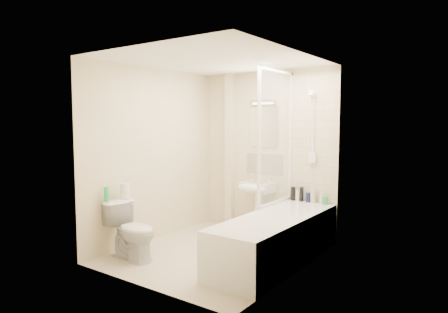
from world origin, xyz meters
The scene contains 26 objects.
floor centered at (0.00, 0.00, 0.00)m, with size 2.50×2.50×0.00m, color beige.
wall_back centered at (0.00, 1.25, 1.20)m, with size 2.20×0.02×2.40m, color beige.
wall_left centered at (-1.10, 0.00, 1.20)m, with size 0.02×2.50×2.40m, color beige.
wall_right centered at (1.10, 0.00, 1.20)m, with size 0.02×2.50×2.40m, color beige.
ceiling centered at (0.00, 0.00, 2.40)m, with size 2.20×2.50×0.02m, color white.
tile_back centered at (0.75, 1.24, 1.42)m, with size 0.70×0.01×1.75m, color beige.
tile_right centered at (1.09, 0.17, 1.42)m, with size 0.01×2.10×1.75m, color beige.
pipe_boxing centered at (-0.62, 1.19, 1.20)m, with size 0.12×0.12×2.40m, color beige.
splashback centered at (-0.03, 1.24, 1.03)m, with size 0.60×0.01×0.30m, color beige.
mirror centered at (-0.03, 1.24, 1.58)m, with size 0.46×0.01×0.60m, color white.
strip_light centered at (-0.03, 1.22, 1.95)m, with size 0.42×0.07×0.07m, color silver.
bathtub centered at (0.75, 0.17, 0.29)m, with size 0.70×2.10×0.55m.
shower_screen centered at (0.40, 0.80, 1.45)m, with size 0.04×0.92×1.80m.
shower_fixture centered at (0.75, 1.19, 1.55)m, with size 0.10×0.16×0.99m.
pedestal_sink centered at (-0.03, 1.01, 0.62)m, with size 0.46×0.44×0.89m.
bottle_black_a centered at (0.49, 1.16, 0.64)m, with size 0.06×0.06×0.19m, color black.
bottle_white_a centered at (0.56, 1.16, 0.63)m, with size 0.05×0.05×0.15m, color white.
bottle_black_b centered at (0.62, 1.16, 0.65)m, with size 0.05×0.05×0.20m, color black.
bottle_blue centered at (0.72, 1.16, 0.62)m, with size 0.06×0.06×0.13m, color #121952.
bottle_cream centered at (0.79, 1.16, 0.64)m, with size 0.07×0.07×0.19m, color beige.
bottle_white_b centered at (0.91, 1.16, 0.62)m, with size 0.05×0.05×0.15m, color silver.
bottle_green centered at (0.97, 1.16, 0.60)m, with size 0.06×0.06×0.10m, color green.
toilet centered at (-0.72, -0.75, 0.35)m, with size 0.70×0.43×0.70m, color white.
toilet_roll_lower centered at (-0.95, -0.65, 0.75)m, with size 0.12×0.12×0.10m, color white.
toilet_roll_upper centered at (-0.94, -0.66, 0.85)m, with size 0.12×0.12×0.09m, color white.
green_bottle centered at (-1.02, -0.88, 0.78)m, with size 0.06×0.06×0.17m, color #28C359.
Camera 1 is at (2.94, -3.95, 1.66)m, focal length 32.00 mm.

